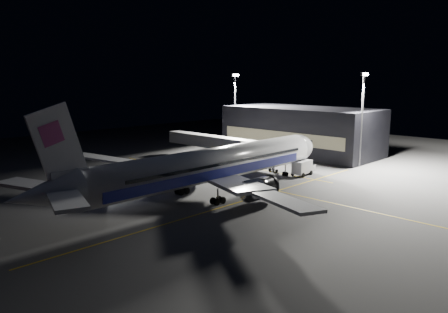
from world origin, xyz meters
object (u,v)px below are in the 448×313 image
floodlight_mast_south (362,111)px  baggage_tug (105,190)px  floodlight_mast_north (235,104)px  safety_cone_c (132,186)px  safety_cone_a (178,183)px  jet_bridge (226,144)px  airliner (208,166)px  service_truck (303,167)px  safety_cone_b (142,188)px

floodlight_mast_south → baggage_tug: size_ratio=7.41×
floodlight_mast_north → safety_cone_c: floodlight_mast_north is taller
safety_cone_a → baggage_tug: bearing=166.3°
jet_bridge → baggage_tug: (-34.50, -4.97, -3.71)m
floodlight_mast_north → safety_cone_a: bearing=-150.7°
airliner → baggage_tug: (-11.43, 13.09, -4.29)m
airliner → service_truck: bearing=-4.5°
jet_bridge → safety_cone_a: bearing=-159.1°
floodlight_mast_north → safety_cone_c: 51.59m
safety_cone_c → jet_bridge: bearing=8.4°
service_truck → baggage_tug: bearing=153.3°
floodlight_mast_north → floodlight_mast_south: (0.00, -38.00, 0.00)m
jet_bridge → safety_cone_a: size_ratio=53.52×
safety_cone_a → floodlight_mast_south: bearing=-22.0°
baggage_tug → safety_cone_c: baggage_tug is taller
floodlight_mast_north → safety_cone_b: size_ratio=34.99×
airliner → safety_cone_b: airliner is taller
floodlight_mast_north → safety_cone_b: bearing=-156.1°
safety_cone_b → service_truck: bearing=-24.2°
floodlight_mast_north → baggage_tug: (-52.50, -18.90, -11.50)m
safety_cone_c → safety_cone_b: bearing=-72.5°
jet_bridge → airliner: bearing=-142.0°
floodlight_mast_north → airliner: bearing=-142.1°
airliner → floodlight_mast_south: (41.08, -6.01, 7.21)m
safety_cone_c → floodlight_mast_south: bearing=-23.0°
floodlight_mast_north → safety_cone_a: 46.75m
service_truck → floodlight_mast_north: bearing=60.5°
airliner → floodlight_mast_north: floodlight_mast_north is taller
safety_cone_b → safety_cone_c: safety_cone_c is taller
airliner → floodlight_mast_south: bearing=-8.3°
floodlight_mast_south → service_truck: bearing=165.8°
airliner → floodlight_mast_north: bearing=37.9°
floodlight_mast_north → safety_cone_c: bearing=-158.8°
baggage_tug → safety_cone_a: size_ratio=4.35×
baggage_tug → safety_cone_a: (13.11, -3.20, -0.55)m
airliner → safety_cone_a: size_ratio=95.65×
floodlight_mast_south → safety_cone_c: bearing=157.0°
floodlight_mast_north → floodlight_mast_south: same height
baggage_tug → floodlight_mast_south: bearing=-14.1°
service_truck → safety_cone_c: (-30.77, 15.78, -1.29)m
safety_cone_b → airliner: bearing=-66.7°
floodlight_mast_south → safety_cone_a: (-39.39, 15.90, -12.05)m
floodlight_mast_north → floodlight_mast_south: bearing=-90.0°
floodlight_mast_north → safety_cone_b: floodlight_mast_north is taller
floodlight_mast_north → jet_bridge: bearing=-142.3°
service_truck → baggage_tug: 39.50m
safety_cone_c → service_truck: bearing=-27.2°
jet_bridge → floodlight_mast_north: size_ratio=1.66×
airliner → floodlight_mast_south: size_ratio=2.97×
service_truck → safety_cone_c: service_truck is taller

